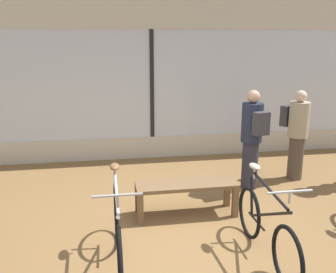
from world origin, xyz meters
TOP-DOWN VIEW (x-y plane):
  - ground_plane at (0.00, 0.00)m, footprint 24.00×24.00m
  - shop_back_wall at (0.00, 3.50)m, footprint 12.00×0.08m
  - bicycle_left at (-0.86, -0.33)m, footprint 0.46×1.79m
  - bicycle_right at (0.77, -0.44)m, footprint 0.46×1.65m
  - display_bench at (0.13, 0.77)m, footprint 1.40×0.44m
  - customer_near_rack at (2.32, 1.86)m, footprint 0.48×0.56m
  - customer_by_window at (1.38, 1.56)m, footprint 0.40×0.53m

SIDE VIEW (x-z plane):
  - ground_plane at x=0.00m, z-range 0.00..0.00m
  - bicycle_right at x=0.77m, z-range -0.13..0.87m
  - display_bench at x=0.13m, z-range 0.15..0.62m
  - bicycle_left at x=-0.86m, z-range -0.11..0.93m
  - customer_near_rack at x=2.32m, z-range 0.06..1.63m
  - customer_by_window at x=1.38m, z-range 0.06..1.70m
  - shop_back_wall at x=0.00m, z-range 0.04..3.24m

